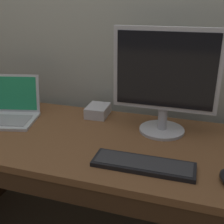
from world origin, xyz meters
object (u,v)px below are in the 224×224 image
object	(u,v)px
external_monitor	(165,78)
wired_keyboard	(143,164)
external_drive_box	(98,111)
laptop_silver	(7,112)

from	to	relation	value
external_monitor	wired_keyboard	size ratio (longest dim) A/B	1.25
wired_keyboard	external_drive_box	distance (m)	0.58
external_monitor	wired_keyboard	world-z (taller)	external_monitor
external_drive_box	wired_keyboard	bearing A→B (deg)	-51.40
external_monitor	external_drive_box	world-z (taller)	external_monitor
external_monitor	external_drive_box	size ratio (longest dim) A/B	3.34
laptop_silver	wired_keyboard	bearing A→B (deg)	-16.81
external_monitor	wired_keyboard	xyz separation A→B (m)	(-0.02, -0.34, -0.27)
laptop_silver	external_monitor	bearing A→B (deg)	6.08
external_monitor	external_drive_box	distance (m)	0.47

